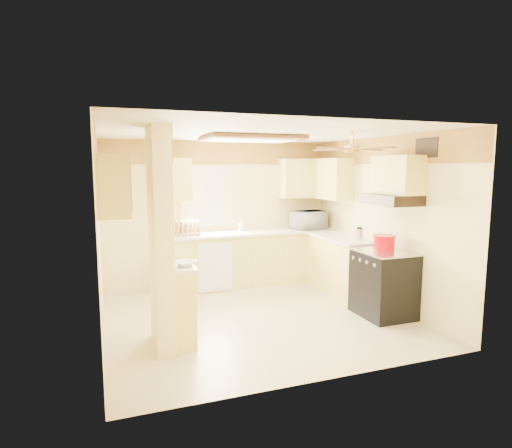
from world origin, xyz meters
name	(u,v)px	position (x,y,z in m)	size (l,w,h in m)	color
floor	(257,316)	(0.00, 0.00, 0.00)	(4.00, 4.00, 0.00)	#CFB78F
ceiling	(257,133)	(0.00, 0.00, 2.50)	(4.00, 4.00, 0.00)	white
wall_back	(220,213)	(0.00, 1.90, 1.25)	(4.00, 4.00, 0.00)	#F8E297
wall_front	(326,254)	(0.00, -1.90, 1.25)	(4.00, 4.00, 0.00)	#F8E297
wall_left	(99,235)	(-2.00, 0.00, 1.25)	(3.80, 3.80, 0.00)	#F8E297
wall_right	(382,221)	(2.00, 0.00, 1.25)	(3.80, 3.80, 0.00)	#F8E297
wallpaper_border	(220,153)	(0.00, 1.88, 2.30)	(4.00, 0.02, 0.40)	gold
partition_column	(160,240)	(-1.35, -0.55, 1.25)	(0.20, 0.70, 2.50)	#F8E297
partition_ledge	(182,306)	(-1.13, -0.55, 0.45)	(0.25, 0.55, 0.90)	#FFEB7A
ledge_top	(181,267)	(-1.13, -0.55, 0.92)	(0.28, 0.58, 0.04)	white
lower_cabinets_back	(252,259)	(0.50, 1.60, 0.45)	(3.00, 0.60, 0.90)	#FFEB7A
lower_cabinets_right	(342,266)	(1.70, 0.60, 0.45)	(0.60, 1.40, 0.90)	#FFEB7A
countertop_back	(253,233)	(0.50, 1.59, 0.92)	(3.04, 0.64, 0.04)	white
countertop_right	(342,238)	(1.69, 0.60, 0.92)	(0.64, 1.44, 0.04)	white
dishwasher_panel	(216,267)	(-0.25, 1.29, 0.43)	(0.58, 0.02, 0.80)	white
window	(206,196)	(-0.25, 1.89, 1.55)	(0.92, 0.02, 1.02)	white
upper_cab_back_left	(172,180)	(-0.85, 1.72, 1.85)	(0.60, 0.35, 0.70)	#FFEB7A
upper_cab_back_right	(304,178)	(1.55, 1.72, 1.85)	(0.90, 0.35, 0.70)	#FFEB7A
upper_cab_right	(331,179)	(1.82, 1.25, 1.85)	(0.35, 1.00, 0.70)	#FFEB7A
upper_cab_left_wall	(113,185)	(-1.82, -0.25, 1.85)	(0.35, 0.75, 0.70)	#FFEB7A
upper_cab_over_stove	(398,175)	(1.82, -0.55, 1.95)	(0.35, 0.76, 0.52)	#FFEB7A
stove	(384,283)	(1.67, -0.55, 0.46)	(0.68, 0.77, 0.92)	black
range_hood	(391,200)	(1.74, -0.55, 1.62)	(0.50, 0.76, 0.14)	black
poster_menu	(169,186)	(-1.24, -0.55, 1.85)	(0.02, 0.42, 0.57)	black
poster_nashville	(171,243)	(-1.24, -0.55, 1.20)	(0.02, 0.42, 0.57)	black
ceiling_light_panel	(251,139)	(0.10, 0.50, 2.46)	(1.35, 0.95, 0.06)	brown
ceiling_fan	(352,148)	(1.00, -0.70, 2.29)	(1.15, 1.15, 0.26)	gold
vent_grate	(427,148)	(1.98, -0.90, 2.30)	(0.02, 0.40, 0.25)	black
microwave	(309,220)	(1.57, 1.57, 1.10)	(0.59, 0.40, 0.32)	white
bowl	(186,264)	(-1.09, -0.62, 0.97)	(0.24, 0.24, 0.06)	white
dutch_oven	(384,242)	(1.71, -0.47, 1.02)	(0.31, 0.31, 0.21)	#C3040E
kettle	(359,234)	(1.76, 0.21, 1.03)	(0.13, 0.13, 0.20)	silver
dish_rack	(187,230)	(-0.65, 1.60, 1.03)	(0.42, 0.32, 0.24)	tan
utensil_crock	(242,227)	(0.34, 1.72, 1.01)	(0.11, 0.11, 0.21)	white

